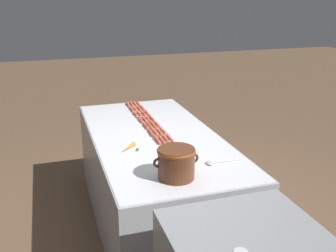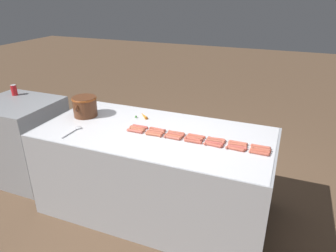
{
  "view_description": "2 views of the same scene",
  "coord_description": "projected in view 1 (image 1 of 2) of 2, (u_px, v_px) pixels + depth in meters",
  "views": [
    {
      "loc": [
        0.85,
        3.04,
        2.05
      ],
      "look_at": [
        -0.09,
        0.1,
        0.99
      ],
      "focal_mm": 41.58,
      "sensor_mm": 36.0,
      "label": 1
    },
    {
      "loc": [
        -2.4,
        -1.09,
        2.11
      ],
      "look_at": [
        0.06,
        -0.11,
        0.93
      ],
      "focal_mm": 33.01,
      "sensor_mm": 36.0,
      "label": 2
    }
  ],
  "objects": [
    {
      "name": "ground_plane",
      "position": [
        156.0,
        223.0,
        3.66
      ],
      "size": [
        20.0,
        20.0,
        0.0
      ],
      "primitive_type": "plane",
      "color": "brown"
    },
    {
      "name": "griddle_counter",
      "position": [
        155.0,
        181.0,
        3.51
      ],
      "size": [
        1.06,
        2.22,
        0.89
      ],
      "color": "#9EA0A5",
      "rests_on": "ground_plane"
    },
    {
      "name": "hot_dog_0",
      "position": [
        138.0,
        104.0,
        4.26
      ],
      "size": [
        0.03,
        0.17,
        0.03
      ],
      "color": "#B8523F",
      "rests_on": "griddle_counter"
    },
    {
      "name": "hot_dog_1",
      "position": [
        143.0,
        108.0,
        4.09
      ],
      "size": [
        0.04,
        0.17,
        0.03
      ],
      "color": "#B85441",
      "rests_on": "griddle_counter"
    },
    {
      "name": "hot_dog_2",
      "position": [
        147.0,
        113.0,
        3.92
      ],
      "size": [
        0.04,
        0.17,
        0.03
      ],
      "color": "#BD5241",
      "rests_on": "griddle_counter"
    },
    {
      "name": "hot_dog_3",
      "position": [
        152.0,
        119.0,
        3.76
      ],
      "size": [
        0.03,
        0.17,
        0.03
      ],
      "color": "#B4503F",
      "rests_on": "griddle_counter"
    },
    {
      "name": "hot_dog_4",
      "position": [
        158.0,
        125.0,
        3.58
      ],
      "size": [
        0.03,
        0.17,
        0.03
      ],
      "color": "#B75847",
      "rests_on": "griddle_counter"
    },
    {
      "name": "hot_dog_5",
      "position": [
        164.0,
        131.0,
        3.42
      ],
      "size": [
        0.04,
        0.17,
        0.03
      ],
      "color": "#BC5D41",
      "rests_on": "griddle_counter"
    },
    {
      "name": "hot_dog_6",
      "position": [
        170.0,
        139.0,
        3.24
      ],
      "size": [
        0.03,
        0.17,
        0.03
      ],
      "color": "#BA5446",
      "rests_on": "griddle_counter"
    },
    {
      "name": "hot_dog_7",
      "position": [
        135.0,
        104.0,
        4.25
      ],
      "size": [
        0.03,
        0.17,
        0.03
      ],
      "color": "#BE553F",
      "rests_on": "griddle_counter"
    },
    {
      "name": "hot_dog_8",
      "position": [
        139.0,
        108.0,
        4.09
      ],
      "size": [
        0.03,
        0.17,
        0.03
      ],
      "color": "#BC5146",
      "rests_on": "griddle_counter"
    },
    {
      "name": "hot_dog_9",
      "position": [
        144.0,
        114.0,
        3.91
      ],
      "size": [
        0.04,
        0.17,
        0.03
      ],
      "color": "#BB4F45",
      "rests_on": "griddle_counter"
    },
    {
      "name": "hot_dog_10",
      "position": [
        148.0,
        119.0,
        3.73
      ],
      "size": [
        0.04,
        0.17,
        0.03
      ],
      "color": "#B8523F",
      "rests_on": "griddle_counter"
    },
    {
      "name": "hot_dog_11",
      "position": [
        154.0,
        125.0,
        3.57
      ],
      "size": [
        0.03,
        0.17,
        0.03
      ],
      "color": "#BB593D",
      "rests_on": "griddle_counter"
    },
    {
      "name": "hot_dog_12",
      "position": [
        160.0,
        132.0,
        3.4
      ],
      "size": [
        0.04,
        0.17,
        0.03
      ],
      "color": "#B95B44",
      "rests_on": "griddle_counter"
    },
    {
      "name": "hot_dog_13",
      "position": [
        166.0,
        139.0,
        3.24
      ],
      "size": [
        0.04,
        0.17,
        0.03
      ],
      "color": "#B25D41",
      "rests_on": "griddle_counter"
    },
    {
      "name": "hot_dog_14",
      "position": [
        132.0,
        104.0,
        4.24
      ],
      "size": [
        0.03,
        0.17,
        0.03
      ],
      "color": "#B55741",
      "rests_on": "griddle_counter"
    },
    {
      "name": "hot_dog_15",
      "position": [
        135.0,
        109.0,
        4.07
      ],
      "size": [
        0.04,
        0.17,
        0.03
      ],
      "color": "#BD5D45",
      "rests_on": "griddle_counter"
    },
    {
      "name": "hot_dog_16",
      "position": [
        140.0,
        114.0,
        3.9
      ],
      "size": [
        0.04,
        0.17,
        0.03
      ],
      "color": "#B45B44",
      "rests_on": "griddle_counter"
    },
    {
      "name": "hot_dog_17",
      "position": [
        145.0,
        120.0,
        3.73
      ],
      "size": [
        0.04,
        0.17,
        0.03
      ],
      "color": "#B55A44",
      "rests_on": "griddle_counter"
    },
    {
      "name": "hot_dog_18",
      "position": [
        150.0,
        125.0,
        3.56
      ],
      "size": [
        0.03,
        0.17,
        0.03
      ],
      "color": "#B45040",
      "rests_on": "griddle_counter"
    },
    {
      "name": "hot_dog_19",
      "position": [
        155.0,
        132.0,
        3.39
      ],
      "size": [
        0.03,
        0.17,
        0.03
      ],
      "color": "#B35842",
      "rests_on": "griddle_counter"
    },
    {
      "name": "hot_dog_20",
      "position": [
        162.0,
        140.0,
        3.21
      ],
      "size": [
        0.03,
        0.17,
        0.03
      ],
      "color": "#B45840",
      "rests_on": "griddle_counter"
    },
    {
      "name": "hot_dog_21",
      "position": [
        128.0,
        105.0,
        4.23
      ],
      "size": [
        0.03,
        0.17,
        0.03
      ],
      "color": "#BE5744",
      "rests_on": "griddle_counter"
    },
    {
      "name": "hot_dog_22",
      "position": [
        132.0,
        109.0,
        4.05
      ],
      "size": [
        0.03,
        0.17,
        0.03
      ],
      "color": "#BD5B47",
      "rests_on": "griddle_counter"
    },
    {
      "name": "hot_dog_23",
      "position": [
        136.0,
        114.0,
        3.88
      ],
      "size": [
        0.04,
        0.17,
        0.03
      ],
      "color": "#BE5A47",
      "rests_on": "griddle_counter"
    },
    {
      "name": "hot_dog_24",
      "position": [
        141.0,
        120.0,
        3.72
      ],
      "size": [
        0.03,
        0.17,
        0.03
      ],
      "color": "#BF5642",
      "rests_on": "griddle_counter"
    },
    {
      "name": "hot_dog_25",
      "position": [
        146.0,
        126.0,
        3.55
      ],
      "size": [
        0.03,
        0.17,
        0.03
      ],
      "color": "#B05741",
      "rests_on": "griddle_counter"
    },
    {
      "name": "hot_dog_26",
      "position": [
        151.0,
        133.0,
        3.37
      ],
      "size": [
        0.03,
        0.17,
        0.03
      ],
      "color": "#B64F3E",
      "rests_on": "griddle_counter"
    },
    {
      "name": "hot_dog_27",
      "position": [
        157.0,
        140.0,
        3.21
      ],
      "size": [
        0.03,
        0.17,
        0.03
      ],
      "color": "#B94F44",
      "rests_on": "griddle_counter"
    },
    {
      "name": "bean_pot",
      "position": [
        176.0,
        162.0,
        2.55
      ],
      "size": [
        0.32,
        0.26,
        0.21
      ],
      "color": "#562D19",
      "rests_on": "griddle_counter"
    },
    {
      "name": "serving_spoon",
      "position": [
        215.0,
        162.0,
        2.8
      ],
      "size": [
        0.27,
        0.07,
        0.02
      ],
      "color": "#B7B7BC",
      "rests_on": "griddle_counter"
    },
    {
      "name": "carrot",
      "position": [
        129.0,
        147.0,
        3.05
      ],
      "size": [
        0.14,
        0.14,
        0.03
      ],
      "color": "orange",
      "rests_on": "griddle_counter"
    }
  ]
}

